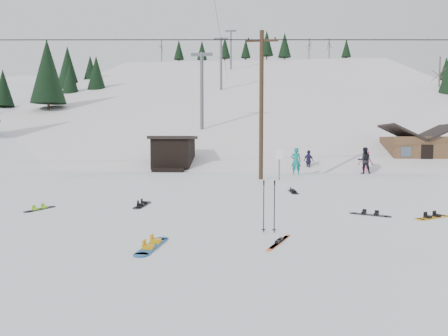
# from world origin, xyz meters

# --- Properties ---
(ground) EXTENTS (200.00, 200.00, 0.00)m
(ground) POSITION_xyz_m (0.00, 0.00, 0.00)
(ground) COLOR white
(ground) RESTS_ON ground
(ski_slope) EXTENTS (60.00, 85.24, 65.97)m
(ski_slope) POSITION_xyz_m (0.00, 55.00, -12.00)
(ski_slope) COLOR white
(ski_slope) RESTS_ON ground
(ridge_left) EXTENTS (47.54, 95.03, 58.38)m
(ridge_left) POSITION_xyz_m (-36.00, 48.00, -11.00)
(ridge_left) COLOR white
(ridge_left) RESTS_ON ground
(treeline_crest) EXTENTS (50.00, 6.00, 10.00)m
(treeline_crest) POSITION_xyz_m (0.00, 86.00, 0.00)
(treeline_crest) COLOR black
(treeline_crest) RESTS_ON ski_slope
(utility_pole) EXTENTS (2.00, 0.26, 9.00)m
(utility_pole) POSITION_xyz_m (2.00, 14.00, 4.68)
(utility_pole) COLOR #3A2819
(utility_pole) RESTS_ON ground
(trail_sign) EXTENTS (0.50, 0.09, 1.85)m
(trail_sign) POSITION_xyz_m (3.10, 13.58, 1.27)
(trail_sign) COLOR #595B60
(trail_sign) RESTS_ON ground
(lift_hut) EXTENTS (3.40, 4.10, 2.75)m
(lift_hut) POSITION_xyz_m (-5.00, 20.94, 1.36)
(lift_hut) COLOR black
(lift_hut) RESTS_ON ground
(lift_tower_near) EXTENTS (2.20, 0.36, 8.00)m
(lift_tower_near) POSITION_xyz_m (-4.00, 30.00, 7.86)
(lift_tower_near) COLOR #595B60
(lift_tower_near) RESTS_ON ski_slope
(lift_tower_mid) EXTENTS (2.20, 0.36, 8.00)m
(lift_tower_mid) POSITION_xyz_m (-4.00, 50.00, 14.36)
(lift_tower_mid) COLOR #595B60
(lift_tower_mid) RESTS_ON ski_slope
(lift_tower_far) EXTENTS (2.20, 0.36, 8.00)m
(lift_tower_far) POSITION_xyz_m (-4.00, 70.00, 20.86)
(lift_tower_far) COLOR #595B60
(lift_tower_far) RESTS_ON ski_slope
(cabin) EXTENTS (5.39, 4.40, 3.77)m
(cabin) POSITION_xyz_m (15.00, 24.00, 1.48)
(cabin) COLOR brown
(cabin) RESTS_ON ground
(hero_snowboard) EXTENTS (0.41, 1.71, 0.12)m
(hero_snowboard) POSITION_xyz_m (-0.47, -1.93, 0.03)
(hero_snowboard) COLOR #175499
(hero_snowboard) RESTS_ON ground
(hero_skis) EXTENTS (0.64, 1.56, 0.08)m
(hero_skis) POSITION_xyz_m (2.40, -1.30, 0.02)
(hero_skis) COLOR #E14917
(hero_skis) RESTS_ON ground
(ski_poles) EXTENTS (0.38, 0.10, 1.37)m
(ski_poles) POSITION_xyz_m (2.19, -0.24, 0.70)
(ski_poles) COLOR black
(ski_poles) RESTS_ON ground
(board_scatter_b) EXTENTS (0.34, 1.68, 0.12)m
(board_scatter_b) POSITION_xyz_m (-2.38, 3.65, 0.03)
(board_scatter_b) COLOR black
(board_scatter_b) RESTS_ON ground
(board_scatter_c) EXTENTS (0.54, 1.32, 0.09)m
(board_scatter_c) POSITION_xyz_m (-5.67, 2.48, 0.02)
(board_scatter_c) COLOR black
(board_scatter_c) RESTS_ON ground
(board_scatter_d) EXTENTS (1.19, 0.74, 0.09)m
(board_scatter_d) POSITION_xyz_m (5.48, 2.44, 0.02)
(board_scatter_d) COLOR black
(board_scatter_d) RESTS_ON ground
(board_scatter_e) EXTENTS (1.32, 0.98, 0.11)m
(board_scatter_e) POSITION_xyz_m (7.27, 2.13, 0.03)
(board_scatter_e) COLOR #FAAC1B
(board_scatter_e) RESTS_ON ground
(board_scatter_f) EXTENTS (0.41, 1.60, 0.11)m
(board_scatter_f) POSITION_xyz_m (3.48, 7.95, 0.03)
(board_scatter_f) COLOR black
(board_scatter_f) RESTS_ON ground
(skier_teal) EXTENTS (0.74, 0.53, 1.89)m
(skier_teal) POSITION_xyz_m (4.44, 17.47, 0.94)
(skier_teal) COLOR #0C7A70
(skier_teal) RESTS_ON ground
(skier_dark) EXTENTS (0.93, 0.72, 1.90)m
(skier_dark) POSITION_xyz_m (9.42, 18.83, 0.95)
(skier_dark) COLOR black
(skier_dark) RESTS_ON ground
(skier_pink) EXTENTS (1.12, 0.67, 1.70)m
(skier_pink) POSITION_xyz_m (9.69, 19.52, 0.85)
(skier_pink) COLOR #E85199
(skier_pink) RESTS_ON ground
(skier_navy) EXTENTS (0.94, 0.99, 1.65)m
(skier_navy) POSITION_xyz_m (5.65, 20.28, 0.82)
(skier_navy) COLOR #201C46
(skier_navy) RESTS_ON ground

